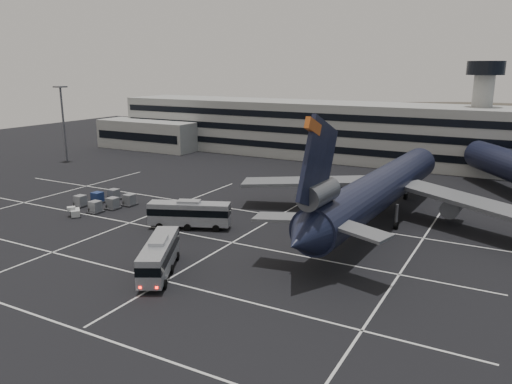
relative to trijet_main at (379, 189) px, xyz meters
The scene contains 10 objects.
ground 34.82m from the trijet_main, 140.52° to the right, with size 260.00×260.00×0.00m, color black.
lane_markings 33.64m from the trijet_main, 140.44° to the right, with size 90.00×55.62×0.01m.
terminal 57.45m from the trijet_main, 120.93° to the left, with size 125.00×26.00×24.00m.
hills 149.37m from the trijet_main, 93.31° to the left, with size 352.00×180.00×44.00m.
lightpole_left 82.87m from the trijet_main, behind, with size 2.40×2.40×18.28m.
trijet_main is the anchor object (origin of this frame).
bus_near 34.77m from the trijet_main, 118.29° to the right, with size 7.85×11.53×4.11m.
bus_far 28.07m from the trijet_main, 146.20° to the right, with size 11.92×7.00×4.16m.
tug_b 46.78m from the trijet_main, 155.42° to the right, with size 2.77×2.65×1.55m.
uld_cluster 44.77m from the trijet_main, 163.46° to the right, with size 9.22×10.13×1.91m.
Camera 1 is at (44.90, -49.42, 22.64)m, focal length 35.00 mm.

